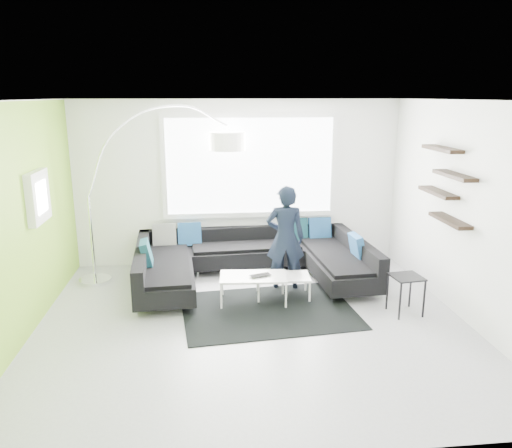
{
  "coord_description": "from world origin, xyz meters",
  "views": [
    {
      "loc": [
        -0.59,
        -5.89,
        2.85
      ],
      "look_at": [
        0.13,
        0.9,
        1.09
      ],
      "focal_mm": 35.0,
      "sensor_mm": 36.0,
      "label": 1
    }
  ],
  "objects_px": {
    "arc_lamp": "(88,197)",
    "laptop": "(262,276)",
    "coffee_table": "(268,287)",
    "sectional_sofa": "(253,262)",
    "person": "(285,238)",
    "side_table": "(405,295)"
  },
  "relations": [
    {
      "from": "sectional_sofa",
      "to": "laptop",
      "type": "height_order",
      "value": "sectional_sofa"
    },
    {
      "from": "coffee_table",
      "to": "person",
      "type": "relative_size",
      "value": 0.76
    },
    {
      "from": "coffee_table",
      "to": "laptop",
      "type": "bearing_deg",
      "value": -125.9
    },
    {
      "from": "person",
      "to": "sectional_sofa",
      "type": "bearing_deg",
      "value": -22.41
    },
    {
      "from": "coffee_table",
      "to": "arc_lamp",
      "type": "xyz_separation_m",
      "value": [
        -2.62,
        0.99,
        1.16
      ]
    },
    {
      "from": "sectional_sofa",
      "to": "person",
      "type": "xyz_separation_m",
      "value": [
        0.47,
        -0.26,
        0.45
      ]
    },
    {
      "from": "sectional_sofa",
      "to": "side_table",
      "type": "xyz_separation_m",
      "value": [
        1.92,
        -1.35,
        -0.07
      ]
    },
    {
      "from": "sectional_sofa",
      "to": "coffee_table",
      "type": "height_order",
      "value": "sectional_sofa"
    },
    {
      "from": "sectional_sofa",
      "to": "arc_lamp",
      "type": "height_order",
      "value": "arc_lamp"
    },
    {
      "from": "side_table",
      "to": "coffee_table",
      "type": "bearing_deg",
      "value": 159.53
    },
    {
      "from": "arc_lamp",
      "to": "person",
      "type": "bearing_deg",
      "value": -21.96
    },
    {
      "from": "person",
      "to": "laptop",
      "type": "bearing_deg",
      "value": 59.65
    },
    {
      "from": "coffee_table",
      "to": "side_table",
      "type": "relative_size",
      "value": 2.26
    },
    {
      "from": "arc_lamp",
      "to": "side_table",
      "type": "bearing_deg",
      "value": -31.92
    },
    {
      "from": "side_table",
      "to": "arc_lamp",
      "type": "bearing_deg",
      "value": 159.44
    },
    {
      "from": "arc_lamp",
      "to": "sectional_sofa",
      "type": "bearing_deg",
      "value": -18.16
    },
    {
      "from": "side_table",
      "to": "laptop",
      "type": "bearing_deg",
      "value": 164.42
    },
    {
      "from": "arc_lamp",
      "to": "laptop",
      "type": "xyz_separation_m",
      "value": [
        2.51,
        -1.12,
        -0.96
      ]
    },
    {
      "from": "sectional_sofa",
      "to": "arc_lamp",
      "type": "relative_size",
      "value": 1.35
    },
    {
      "from": "sectional_sofa",
      "to": "arc_lamp",
      "type": "distance_m",
      "value": 2.69
    },
    {
      "from": "arc_lamp",
      "to": "laptop",
      "type": "distance_m",
      "value": 2.91
    },
    {
      "from": "coffee_table",
      "to": "person",
      "type": "bearing_deg",
      "value": 58.57
    }
  ]
}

